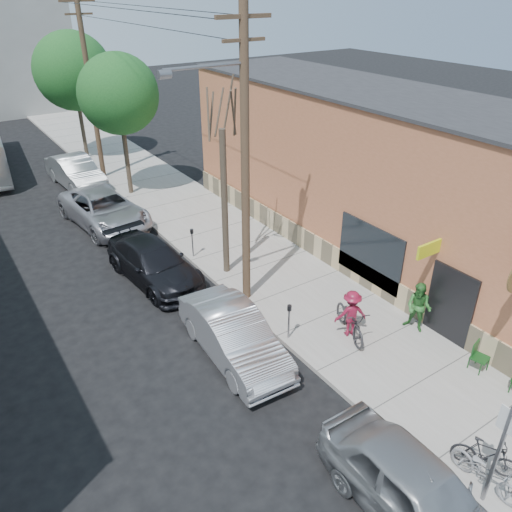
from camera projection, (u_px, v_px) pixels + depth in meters
ground at (261, 403)px, 13.75m from camera, size 120.00×120.00×0.00m
sidewalk at (204, 223)px, 23.78m from camera, size 4.50×58.00×0.15m
cafe_building at (374, 175)px, 20.18m from camera, size 6.60×20.20×6.61m
sign_post at (500, 447)px, 10.22m from camera, size 0.07×0.45×2.80m
parking_meter_near at (289, 316)px, 15.63m from camera, size 0.14×0.14×1.24m
parking_meter_far at (192, 238)px, 20.38m from camera, size 0.14×0.14×1.24m
utility_pole_near at (244, 156)px, 15.57m from camera, size 3.57×0.28×10.00m
utility_pole_far at (90, 84)px, 26.84m from camera, size 1.80×0.28×10.00m
tree_bare at (225, 205)px, 18.40m from camera, size 0.24×0.24×5.62m
tree_leafy_mid at (119, 94)px, 24.56m from camera, size 3.96×3.96×7.16m
tree_leafy_far at (73, 71)px, 30.03m from camera, size 4.64×4.64×7.62m
patio_chair_a at (480, 358)px, 14.51m from camera, size 0.60×0.60×0.88m
patron_green at (418, 307)px, 16.01m from camera, size 0.86×0.98×1.72m
cyclist at (351, 313)px, 15.81m from camera, size 1.19×0.95×1.61m
cyclist_bike at (350, 320)px, 15.94m from camera, size 1.42×2.21×1.10m
parked_bike_a at (486, 456)px, 11.49m from camera, size 1.13×1.53×0.91m
parked_bike_b at (487, 472)px, 11.12m from camera, size 0.70×1.74×0.90m
car_0 at (417, 493)px, 10.42m from camera, size 1.98×4.81×1.63m
car_1 at (234, 335)px, 15.12m from camera, size 1.92×4.84×1.57m
car_2 at (154, 263)px, 19.10m from camera, size 2.54×5.24×1.47m
car_3 at (105, 210)px, 23.41m from camera, size 3.23×5.98×1.59m
car_4 at (76, 172)px, 27.87m from camera, size 2.19×5.20×1.67m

